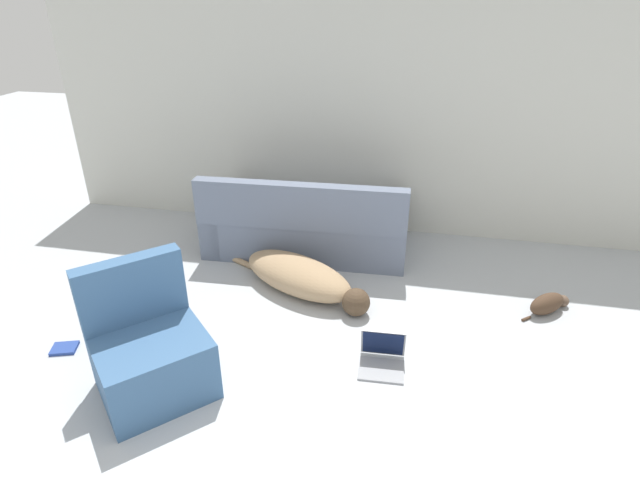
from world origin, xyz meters
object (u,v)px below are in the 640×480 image
at_px(couch, 307,226).
at_px(book_green, 156,293).
at_px(dog, 301,277).
at_px(cat, 548,304).
at_px(book_blue, 64,348).
at_px(laptop_open, 382,354).
at_px(side_chair, 150,352).

distance_m(couch, book_green, 1.58).
bearing_deg(dog, book_green, -139.45).
distance_m(cat, book_blue, 3.83).
bearing_deg(dog, laptop_open, -19.69).
relative_size(book_green, side_chair, 0.29).
relative_size(book_green, book_blue, 1.23).
bearing_deg(laptop_open, side_chair, -162.44).
bearing_deg(couch, dog, 97.29).
bearing_deg(cat, book_blue, 159.24).
height_order(couch, dog, couch).
height_order(book_green, side_chair, side_chair).
xyz_separation_m(cat, book_blue, (-3.62, -1.24, -0.07)).
bearing_deg(book_blue, laptop_open, 8.07).
bearing_deg(book_green, cat, 7.02).
bearing_deg(laptop_open, book_green, 163.35).
bearing_deg(couch, book_green, 42.20).
bearing_deg(book_green, couch, 44.53).
xyz_separation_m(dog, cat, (2.08, 0.09, -0.06)).
relative_size(laptop_open, book_blue, 1.54).
bearing_deg(book_blue, side_chair, -13.96).
height_order(dog, side_chair, side_chair).
distance_m(couch, side_chair, 2.21).
relative_size(dog, laptop_open, 4.48).
height_order(couch, cat, couch).
relative_size(dog, cat, 3.37).
distance_m(book_green, side_chair, 1.22).
xyz_separation_m(laptop_open, book_green, (-2.03, 0.50, -0.07)).
relative_size(cat, laptop_open, 1.33).
distance_m(cat, side_chair, 3.13).
bearing_deg(book_blue, dog, 36.71).
xyz_separation_m(laptop_open, side_chair, (-1.47, -0.54, 0.21)).
relative_size(couch, side_chair, 2.20).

